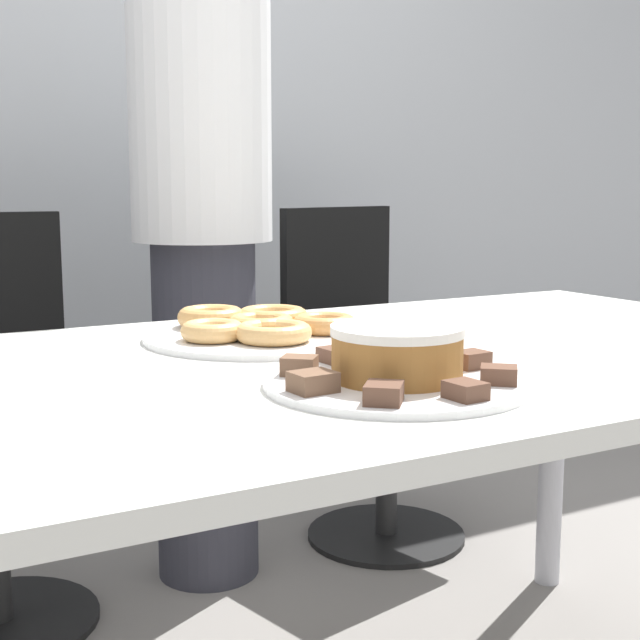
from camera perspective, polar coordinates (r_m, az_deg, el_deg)
name	(u,v)px	position (r m, az deg, el deg)	size (l,w,h in m)	color
wall_back	(79,75)	(2.82, -15.20, 14.89)	(8.00, 0.05, 2.60)	#B2B7BC
table	(352,403)	(1.38, 2.05, -5.34)	(1.76, 0.94, 0.72)	silver
person_standing	(202,219)	(2.18, -7.55, 6.44)	(0.34, 0.34, 1.70)	#383842
office_chair_right	(372,380)	(2.49, 3.37, -3.84)	(0.53, 0.53, 0.92)	black
plate_cake	(397,383)	(1.16, 4.93, -4.03)	(0.35, 0.35, 0.01)	white
plate_donuts	(261,336)	(1.51, -3.78, -1.04)	(0.40, 0.40, 0.01)	white
frosted_cake	(397,352)	(1.15, 4.96, -2.07)	(0.17, 0.17, 0.07)	#9E662D
lamington_0	(340,355)	(1.26, 1.28, -2.27)	(0.05, 0.06, 0.02)	brown
lamington_1	(299,366)	(1.18, -1.33, -2.93)	(0.06, 0.06, 0.02)	brown
lamington_2	(313,382)	(1.08, -0.45, -3.98)	(0.06, 0.05, 0.02)	brown
lamington_3	(384,393)	(1.03, 4.11, -4.69)	(0.06, 0.07, 0.02)	brown
lamington_4	(465,390)	(1.06, 9.29, -4.46)	(0.04, 0.05, 0.02)	brown
lamington_5	(499,375)	(1.15, 11.37, -3.46)	(0.06, 0.06, 0.02)	brown
lamington_6	(471,360)	(1.24, 9.64, -2.51)	(0.05, 0.04, 0.02)	brown
lamington_7	(407,351)	(1.28, 5.61, -2.01)	(0.07, 0.07, 0.02)	brown
donut_0	(261,324)	(1.50, -3.79, -0.26)	(0.11, 0.11, 0.03)	tan
donut_1	(213,331)	(1.44, -6.89, -0.69)	(0.10, 0.10, 0.03)	#E5AD66
donut_2	(274,332)	(1.42, -2.99, -0.79)	(0.12, 0.12, 0.03)	#E5AD66
donut_3	(324,323)	(1.51, 0.27, -0.22)	(0.11, 0.11, 0.03)	#D18E4C
donut_4	(273,317)	(1.58, -3.05, 0.22)	(0.13, 0.13, 0.03)	tan
donut_5	(211,317)	(1.58, -6.99, 0.19)	(0.12, 0.12, 0.04)	tan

